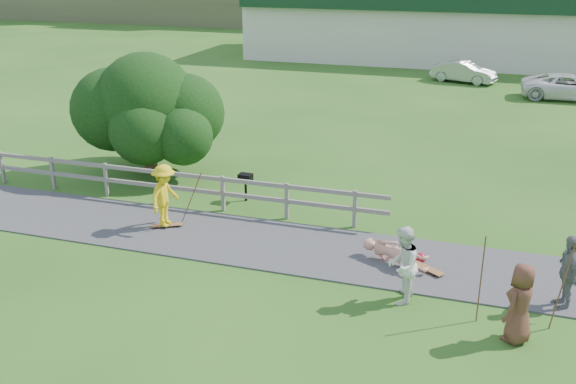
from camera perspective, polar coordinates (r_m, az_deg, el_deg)
name	(u,v)px	position (r m, az deg, el deg)	size (l,w,h in m)	color
ground	(245,269)	(15.88, -3.83, -6.81)	(260.00, 260.00, 0.00)	#285016
path	(266,243)	(17.13, -1.98, -4.56)	(34.00, 3.00, 0.04)	#373639
fence	(145,179)	(20.25, -12.63, 1.13)	(15.05, 0.10, 1.10)	slate
strip_mall	(482,23)	(48.24, 16.83, 14.16)	(32.50, 10.75, 5.10)	beige
skater_rider	(165,199)	(18.06, -10.88, -0.60)	(1.14, 0.66, 1.77)	yellow
skater_fallen	(395,253)	(16.08, 9.49, -5.39)	(1.81, 0.43, 0.66)	tan
spectator_a	(403,265)	(14.28, 10.15, -6.43)	(0.86, 0.67, 1.77)	white
spectator_b	(568,272)	(15.12, 23.62, -6.52)	(1.00, 0.41, 1.70)	slate
spectator_c	(520,304)	(13.53, 19.94, -9.30)	(0.82, 0.53, 1.68)	brown
car_silver	(464,72)	(39.88, 15.34, 10.25)	(1.30, 3.74, 1.23)	#A3A4AA
car_white	(569,87)	(36.88, 23.71, 8.53)	(2.20, 4.76, 1.32)	white
tree	(148,125)	(22.67, -12.33, 5.85)	(5.46, 5.46, 3.41)	black
bbq	(246,187)	(19.92, -3.78, 0.42)	(0.40, 0.31, 0.88)	black
longboard_rider	(167,226)	(18.37, -10.70, -3.03)	(0.86, 0.21, 0.10)	brown
longboard_fallen	(427,270)	(16.04, 12.21, -6.77)	(0.95, 0.23, 0.11)	brown
helmet	(421,258)	(16.42, 11.72, -5.75)	(0.26, 0.26, 0.26)	#A80B23
pole_rider	(191,196)	(18.12, -8.61, -0.36)	(0.03, 0.03, 1.78)	brown
pole_spec_left	(481,280)	(13.87, 16.77, -7.48)	(0.03, 0.03, 1.96)	brown
pole_spec_right	(562,287)	(14.11, 23.18, -7.73)	(0.03, 0.03, 2.01)	brown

